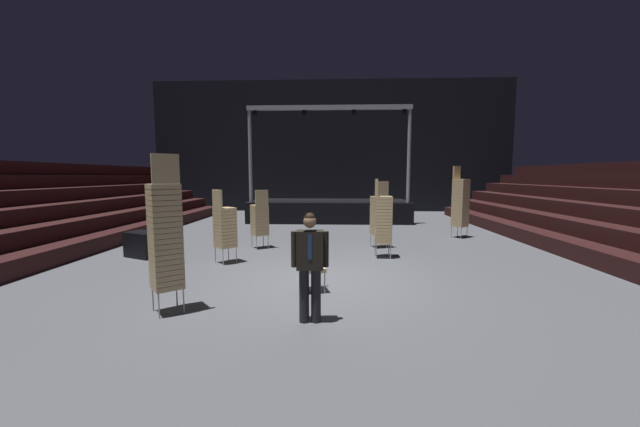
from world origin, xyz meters
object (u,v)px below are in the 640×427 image
object	(u,v)px
equipment_road_case	(144,244)
chair_stack_front_left	(383,219)
man_with_tie	(310,261)
chair_stack_mid_centre	(460,202)
loose_chair_near_man	(312,263)
chair_stack_mid_right	(165,235)
chair_stack_rear_left	(225,226)
chair_stack_mid_left	(260,219)
stage_riser	(329,209)
chair_stack_front_right	(379,215)

from	to	relation	value
equipment_road_case	chair_stack_front_left	bearing A→B (deg)	1.81
man_with_tie	chair_stack_front_left	xyz separation A→B (m)	(1.67, 4.39, 0.12)
chair_stack_mid_centre	loose_chair_near_man	distance (m)	7.87
chair_stack_mid_right	loose_chair_near_man	distance (m)	2.70
equipment_road_case	loose_chair_near_man	distance (m)	5.49
chair_stack_mid_centre	chair_stack_rear_left	bearing A→B (deg)	-9.42
chair_stack_rear_left	equipment_road_case	xyz separation A→B (m)	(-2.45, 0.57, -0.60)
chair_stack_mid_left	chair_stack_mid_centre	xyz separation A→B (m)	(6.77, 2.15, 0.38)
loose_chair_near_man	chair_stack_mid_centre	bearing A→B (deg)	-143.54
man_with_tie	chair_stack_mid_left	size ratio (longest dim) A/B	0.94
chair_stack_mid_centre	chair_stack_mid_right	bearing A→B (deg)	7.22
man_with_tie	equipment_road_case	size ratio (longest dim) A/B	1.87
chair_stack_front_left	loose_chair_near_man	world-z (taller)	chair_stack_front_left
chair_stack_rear_left	equipment_road_case	world-z (taller)	chair_stack_rear_left
chair_stack_mid_centre	loose_chair_near_man	size ratio (longest dim) A/B	2.71
chair_stack_front_left	chair_stack_mid_centre	xyz separation A→B (m)	(3.17, 3.26, 0.21)
chair_stack_mid_left	equipment_road_case	world-z (taller)	chair_stack_mid_left
stage_riser	chair_stack_rear_left	bearing A→B (deg)	-106.04
chair_stack_front_left	equipment_road_case	distance (m)	6.59
man_with_tie	chair_stack_mid_left	distance (m)	5.83
equipment_road_case	chair_stack_mid_left	bearing A→B (deg)	24.05
chair_stack_front_right	chair_stack_rear_left	distance (m)	4.67
chair_stack_front_right	chair_stack_rear_left	size ratio (longest dim) A/B	1.09
chair_stack_mid_left	chair_stack_mid_centre	distance (m)	7.11
chair_stack_front_right	equipment_road_case	xyz separation A→B (m)	(-6.61, -1.56, -0.68)
chair_stack_front_left	chair_stack_mid_left	world-z (taller)	chair_stack_front_left
chair_stack_front_right	chair_stack_mid_right	bearing A→B (deg)	-142.01
stage_riser	loose_chair_near_man	distance (m)	10.78
man_with_tie	chair_stack_mid_left	bearing A→B (deg)	-73.97
stage_riser	man_with_tie	size ratio (longest dim) A/B	4.56
equipment_road_case	loose_chair_near_man	xyz separation A→B (m)	(4.81, -2.65, 0.19)
man_with_tie	chair_stack_mid_centre	bearing A→B (deg)	-125.61
equipment_road_case	man_with_tie	bearing A→B (deg)	-40.64
chair_stack_rear_left	chair_stack_mid_right	bearing A→B (deg)	-46.13
man_with_tie	chair_stack_front_right	xyz separation A→B (m)	(1.73, 5.75, 0.08)
chair_stack_front_left	loose_chair_near_man	bearing A→B (deg)	-29.57
chair_stack_front_right	equipment_road_case	size ratio (longest dim) A/B	2.28
man_with_tie	chair_stack_mid_right	world-z (taller)	chair_stack_mid_right
chair_stack_front_right	chair_stack_mid_left	xyz separation A→B (m)	(-3.66, -0.25, -0.13)
chair_stack_rear_left	loose_chair_near_man	distance (m)	3.17
chair_stack_mid_centre	chair_stack_rear_left	xyz separation A→B (m)	(-7.26, -4.04, -0.34)
chair_stack_front_left	chair_stack_mid_right	distance (m)	5.74
chair_stack_mid_left	chair_stack_rear_left	world-z (taller)	chair_stack_rear_left
stage_riser	chair_stack_rear_left	world-z (taller)	stage_riser
chair_stack_front_left	chair_stack_front_right	size ratio (longest dim) A/B	1.04
chair_stack_mid_right	equipment_road_case	bearing A→B (deg)	82.69
stage_riser	chair_stack_front_right	bearing A→B (deg)	-75.83
chair_stack_front_left	chair_stack_front_right	xyz separation A→B (m)	(0.06, 1.36, -0.04)
man_with_tie	chair_stack_front_left	bearing A→B (deg)	-114.10
chair_stack_front_right	chair_stack_mid_right	distance (m)	6.81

